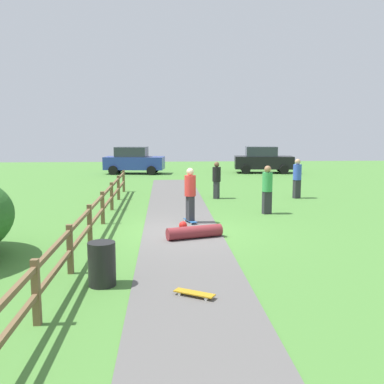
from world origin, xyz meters
TOP-DOWN VIEW (x-y plane):
  - ground_plane at (0.00, 0.00)m, footprint 60.00×60.00m
  - asphalt_path at (0.00, 0.00)m, footprint 2.40×28.00m
  - wooden_fence at (-2.60, 0.00)m, footprint 0.12×18.12m
  - trash_bin at (-1.80, -4.65)m, footprint 0.56×0.56m
  - skater_riding at (0.34, 1.22)m, footprint 0.48×0.82m
  - skater_fallen at (0.32, -0.87)m, footprint 1.69×1.46m
  - skateboard_loose at (0.03, -5.43)m, footprint 0.79×0.58m
  - bystander_green at (3.32, 2.70)m, footprint 0.47×0.47m
  - bystander_blue at (5.57, 6.35)m, footprint 0.50×0.50m
  - bystander_black at (1.86, 6.49)m, footprint 0.51×0.51m
  - parked_car_blue at (-2.72, 18.23)m, footprint 4.38×2.40m
  - parked_car_black at (6.66, 18.23)m, footprint 4.36×2.36m

SIDE VIEW (x-z plane):
  - ground_plane at x=0.00m, z-range 0.00..0.00m
  - asphalt_path at x=0.00m, z-range 0.00..0.02m
  - skateboard_loose at x=0.03m, z-range 0.05..0.13m
  - skater_fallen at x=0.32m, z-range 0.02..0.38m
  - trash_bin at x=-1.80m, z-range 0.00..0.90m
  - wooden_fence at x=-2.60m, z-range 0.12..1.22m
  - bystander_black at x=1.86m, z-range 0.08..1.77m
  - parked_car_blue at x=-2.72m, z-range 0.00..1.92m
  - parked_car_black at x=6.66m, z-range 0.00..1.92m
  - bystander_green at x=3.32m, z-range 0.10..1.92m
  - bystander_blue at x=5.57m, z-range 0.10..1.92m
  - skater_riding at x=0.34m, z-range 0.13..1.99m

